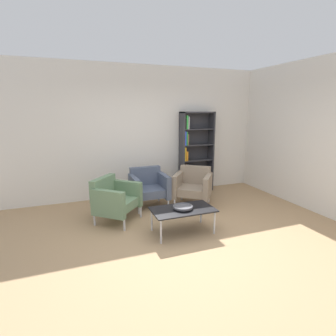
{
  "coord_description": "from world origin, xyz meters",
  "views": [
    {
      "loc": [
        -1.55,
        -3.35,
        1.94
      ],
      "look_at": [
        0.02,
        0.84,
        0.95
      ],
      "focal_mm": 28.11,
      "sensor_mm": 36.0,
      "label": 1
    }
  ],
  "objects_px": {
    "decorative_bowl": "(183,207)",
    "armchair_corner_red": "(115,198)",
    "coffee_table_low": "(183,211)",
    "armchair_spare_guest": "(148,186)",
    "armchair_by_bookshelf": "(193,185)",
    "bookshelf_tall": "(193,153)"
  },
  "relations": [
    {
      "from": "armchair_corner_red",
      "to": "armchair_by_bookshelf",
      "type": "bearing_deg",
      "value": -39.95
    },
    {
      "from": "coffee_table_low",
      "to": "armchair_corner_red",
      "type": "height_order",
      "value": "armchair_corner_red"
    },
    {
      "from": "coffee_table_low",
      "to": "armchair_spare_guest",
      "type": "distance_m",
      "value": 1.36
    },
    {
      "from": "bookshelf_tall",
      "to": "coffee_table_low",
      "type": "height_order",
      "value": "bookshelf_tall"
    },
    {
      "from": "bookshelf_tall",
      "to": "armchair_spare_guest",
      "type": "relative_size",
      "value": 2.44
    },
    {
      "from": "coffee_table_low",
      "to": "decorative_bowl",
      "type": "xyz_separation_m",
      "value": [
        0.0,
        0.0,
        0.07
      ]
    },
    {
      "from": "coffee_table_low",
      "to": "decorative_bowl",
      "type": "relative_size",
      "value": 3.12
    },
    {
      "from": "armchair_by_bookshelf",
      "to": "coffee_table_low",
      "type": "bearing_deg",
      "value": -85.5
    },
    {
      "from": "armchair_by_bookshelf",
      "to": "armchair_spare_guest",
      "type": "height_order",
      "value": "same"
    },
    {
      "from": "bookshelf_tall",
      "to": "armchair_by_bookshelf",
      "type": "height_order",
      "value": "bookshelf_tall"
    },
    {
      "from": "bookshelf_tall",
      "to": "armchair_spare_guest",
      "type": "bearing_deg",
      "value": -154.13
    },
    {
      "from": "coffee_table_low",
      "to": "armchair_by_bookshelf",
      "type": "xyz_separation_m",
      "value": [
        0.72,
        1.1,
        0.05
      ]
    },
    {
      "from": "armchair_corner_red",
      "to": "armchair_spare_guest",
      "type": "relative_size",
      "value": 1.22
    },
    {
      "from": "armchair_spare_guest",
      "to": "decorative_bowl",
      "type": "bearing_deg",
      "value": -83.0
    },
    {
      "from": "armchair_by_bookshelf",
      "to": "armchair_spare_guest",
      "type": "distance_m",
      "value": 0.93
    },
    {
      "from": "decorative_bowl",
      "to": "armchair_spare_guest",
      "type": "bearing_deg",
      "value": 97.33
    },
    {
      "from": "decorative_bowl",
      "to": "armchair_corner_red",
      "type": "distance_m",
      "value": 1.27
    },
    {
      "from": "armchair_corner_red",
      "to": "armchair_spare_guest",
      "type": "height_order",
      "value": "same"
    },
    {
      "from": "armchair_by_bookshelf",
      "to": "decorative_bowl",
      "type": "bearing_deg",
      "value": -85.5
    },
    {
      "from": "decorative_bowl",
      "to": "armchair_corner_red",
      "type": "relative_size",
      "value": 0.34
    },
    {
      "from": "armchair_by_bookshelf",
      "to": "armchair_spare_guest",
      "type": "relative_size",
      "value": 1.22
    },
    {
      "from": "coffee_table_low",
      "to": "armchair_by_bookshelf",
      "type": "bearing_deg",
      "value": 56.99
    }
  ]
}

